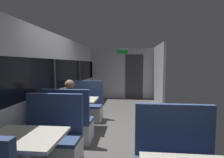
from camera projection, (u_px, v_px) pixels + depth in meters
ground_plane at (114, 132)px, 4.16m from camera, size 3.30×9.20×0.02m
carriage_window_panel_left at (53, 84)px, 4.21m from camera, size 0.09×8.48×2.30m
carriage_end_bulkhead at (123, 74)px, 8.22m from camera, size 2.90×0.11×2.30m
carriage_aisle_panel_right at (158, 75)px, 6.89m from camera, size 0.08×2.40×2.30m
dining_table_near_window at (25, 144)px, 2.12m from camera, size 0.90×0.70×0.74m
bench_near_window_facing_entry at (51, 143)px, 2.84m from camera, size 0.95×0.50×1.10m
dining_table_mid_window at (78, 103)px, 4.33m from camera, size 0.90×0.70×0.74m
bench_mid_window_facing_end at (69, 125)px, 3.66m from camera, size 0.95×0.50×1.10m
bench_mid_window_facing_entry at (85, 108)px, 5.05m from camera, size 0.95×0.50×1.10m
seated_passenger at (70, 114)px, 3.72m from camera, size 0.47×0.55×1.26m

